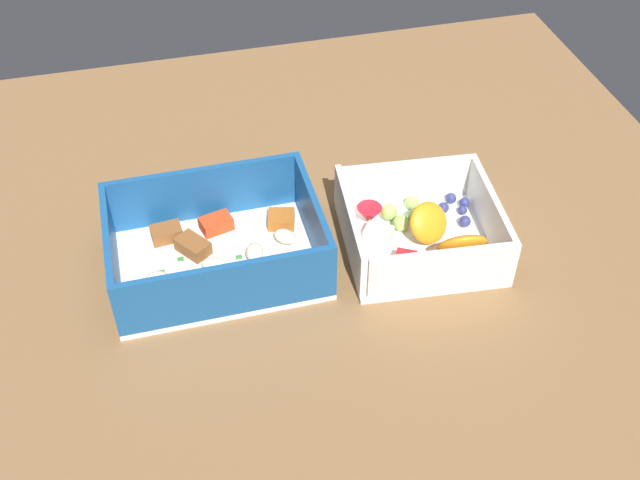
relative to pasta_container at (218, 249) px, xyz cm
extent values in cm
cube|color=brown|center=(10.74, -1.12, -3.05)|extent=(80.00, 80.00, 2.00)
cube|color=white|center=(-0.13, -0.04, -1.75)|extent=(19.31, 14.17, 0.60)
cube|color=#19518C|center=(-9.43, -0.11, 1.47)|extent=(0.71, 14.03, 5.84)
cube|color=#19518C|center=(9.17, 0.03, 1.47)|extent=(0.71, 14.03, 5.84)
cube|color=#19518C|center=(-0.18, 6.68, 1.47)|extent=(18.00, 0.74, 5.84)
cube|color=#19518C|center=(-0.08, -6.75, 1.47)|extent=(18.00, 0.74, 5.84)
ellipsoid|color=beige|center=(-0.63, -0.81, -0.68)|extent=(2.52, 2.04, 1.10)
ellipsoid|color=beige|center=(-1.69, -3.90, -0.52)|extent=(2.68, 1.91, 1.32)
ellipsoid|color=beige|center=(0.64, -5.06, -0.64)|extent=(2.77, 2.76, 1.15)
ellipsoid|color=beige|center=(5.76, -2.55, -0.67)|extent=(2.59, 2.70, 1.11)
ellipsoid|color=beige|center=(2.83, -4.67, -0.52)|extent=(3.10, 3.22, 1.32)
ellipsoid|color=beige|center=(6.55, 0.82, -0.63)|extent=(2.81, 2.81, 1.17)
ellipsoid|color=beige|center=(3.31, -0.55, -0.63)|extent=(2.05, 2.60, 1.17)
ellipsoid|color=beige|center=(-5.92, -1.69, -0.68)|extent=(2.28, 1.66, 1.10)
cube|color=brown|center=(-2.17, 1.78, -0.76)|extent=(3.49, 3.76, 1.39)
cube|color=brown|center=(-4.39, 4.23, -0.78)|extent=(3.09, 2.28, 1.34)
cube|color=red|center=(0.44, 4.41, -0.79)|extent=(3.41, 2.69, 1.32)
cube|color=#AD5B1E|center=(6.73, 3.55, -0.86)|extent=(3.05, 2.91, 1.18)
cube|color=#387A33|center=(1.85, -0.15, -1.35)|extent=(0.60, 0.40, 0.20)
cube|color=#387A33|center=(-5.04, -1.91, -1.35)|extent=(0.60, 0.40, 0.20)
cube|color=#387A33|center=(-3.51, 0.93, -1.35)|extent=(0.60, 0.40, 0.20)
cube|color=#387A33|center=(-5.41, -0.34, -1.35)|extent=(0.60, 0.40, 0.20)
cube|color=white|center=(19.09, -2.10, -1.75)|extent=(15.29, 14.61, 0.60)
cube|color=white|center=(12.35, -1.50, 0.89)|extent=(1.80, 13.39, 4.68)
cube|color=white|center=(25.84, -2.71, 0.89)|extent=(1.80, 13.39, 4.68)
cube|color=white|center=(19.67, 4.27, 0.89)|extent=(12.95, 1.76, 4.68)
cube|color=white|center=(18.52, -8.47, 0.89)|extent=(12.95, 1.76, 4.68)
ellipsoid|color=orange|center=(21.60, -6.01, 1.03)|extent=(5.06, 4.11, 4.76)
ellipsoid|color=orange|center=(19.84, -2.04, 0.67)|extent=(5.00, 4.73, 4.04)
cube|color=red|center=(16.40, -5.45, -0.69)|extent=(2.90, 3.14, 1.52)
cube|color=#F4EACC|center=(15.24, -1.55, -0.68)|extent=(3.21, 3.07, 1.54)
sphere|color=#9ECC60|center=(19.58, 0.61, -0.66)|extent=(1.58, 1.58, 1.58)
sphere|color=#9ECC60|center=(17.21, 1.75, -0.61)|extent=(1.68, 1.68, 1.68)
sphere|color=#9ECC60|center=(21.26, 1.24, -0.63)|extent=(1.64, 1.64, 1.64)
sphere|color=#9ECC60|center=(19.95, 2.65, -0.74)|extent=(1.42, 1.42, 1.42)
sphere|color=#9ECC60|center=(17.86, -0.04, -0.64)|extent=(1.61, 1.61, 1.61)
cone|color=red|center=(15.13, 1.61, -0.46)|extent=(2.46, 2.46, 1.97)
sphere|color=navy|center=(24.10, -0.80, -0.87)|extent=(1.15, 1.15, 1.15)
sphere|color=navy|center=(24.06, 2.53, -0.90)|extent=(1.11, 1.11, 1.11)
sphere|color=navy|center=(24.55, 0.62, -0.98)|extent=(0.93, 0.93, 0.93)
sphere|color=navy|center=(22.78, 1.32, -0.88)|extent=(1.14, 1.14, 1.14)
sphere|color=navy|center=(25.12, 1.57, -0.92)|extent=(1.06, 1.06, 1.06)
sphere|color=navy|center=(21.41, -0.23, -0.93)|extent=(1.03, 1.03, 1.03)
camera|label=1|loc=(-3.56, -52.70, 50.22)|focal=43.89mm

